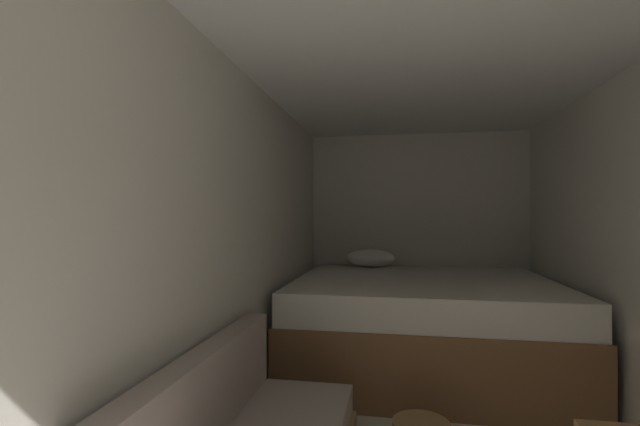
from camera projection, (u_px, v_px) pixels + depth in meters
name	position (u px, v px, depth m)	size (l,w,h in m)	color
wall_back	(417.00, 236.00, 4.53)	(2.32, 0.05, 2.14)	silver
wall_left	(226.00, 254.00, 2.37)	(0.05, 4.75, 2.14)	silver
ceiling_slab	(438.00, 41.00, 2.18)	(2.32, 4.75, 0.05)	white
bed	(422.00, 324.00, 3.57)	(2.10, 1.81, 0.94)	brown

